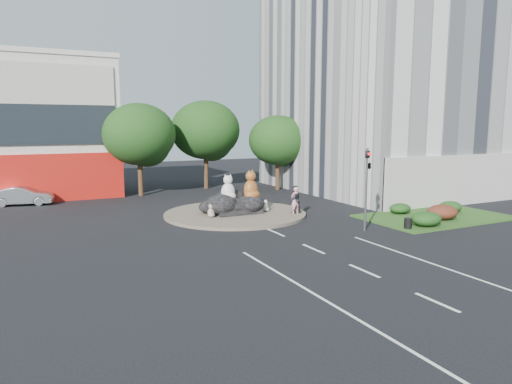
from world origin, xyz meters
The scene contains 22 objects.
ground centered at (0.00, 0.00, 0.00)m, with size 120.00×120.00×0.00m, color black.
roundabout_island centered at (0.00, 10.00, 0.10)m, with size 10.00×10.00×0.20m, color brown.
rock_plinth centered at (0.00, 10.00, 0.65)m, with size 3.20×2.60×0.90m, color black, non-canonical shape.
office_tower centered at (20.00, 16.00, 17.50)m, with size 20.00×20.00×35.00m, color silver.
grass_verge centered at (12.00, 3.00, 0.06)m, with size 10.00×6.00×0.12m, color #234717.
tree_left centered at (-3.93, 22.06, 5.25)m, with size 6.46×6.46×8.27m.
tree_mid centered at (3.07, 24.06, 5.56)m, with size 6.84×6.84×8.76m.
tree_right centered at (9.07, 20.06, 4.63)m, with size 5.70×5.70×7.30m.
hedge_near_green centered at (9.00, 1.00, 0.57)m, with size 2.00×1.60×0.90m, color #193611.
hedge_red centered at (11.50, 2.00, 0.61)m, with size 2.20×1.76×0.99m, color #481F13.
hedge_mid_green centered at (14.00, 3.50, 0.53)m, with size 1.80×1.44×0.81m, color #193611.
hedge_back_green centered at (10.50, 4.80, 0.48)m, with size 1.60×1.28×0.72m, color #193611.
traffic_light centered at (5.10, 2.00, 3.62)m, with size 0.44×1.24×5.00m.
street_lamp centered at (12.82, 8.00, 4.55)m, with size 2.34×0.22×8.06m.
cat_white centered at (-0.59, 9.86, 2.04)m, with size 1.13×0.98×1.88m, color silver, non-canonical shape.
cat_tabby centered at (1.01, 9.52, 2.18)m, with size 1.29×1.12×2.15m, color #AE7024, non-canonical shape.
kitten_calico centered at (-2.13, 9.17, 0.66)m, with size 0.55×0.48×0.92m, color silver, non-canonical shape.
kitten_white centered at (2.14, 9.44, 0.62)m, with size 0.51×0.44×0.84m, color white, non-canonical shape.
pedestrian_pink centered at (3.58, 7.72, 1.14)m, with size 0.69×0.45×1.88m, color pink.
pedestrian_dark centered at (3.61, 7.86, 1.17)m, with size 0.94×0.74×1.94m, color black.
parked_car centered at (-13.51, 21.25, 0.74)m, with size 1.57×4.50×1.48m, color #ACAFB4.
litter_bin centered at (7.50, 1.02, 0.44)m, with size 0.47×0.47×0.64m, color black.
Camera 1 is at (-12.81, -19.13, 6.33)m, focal length 32.00 mm.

